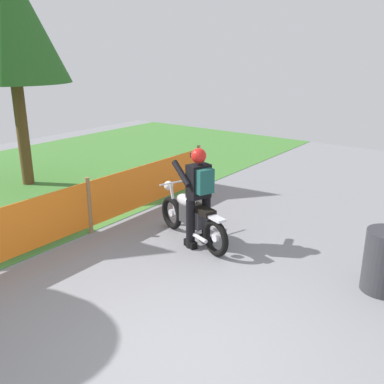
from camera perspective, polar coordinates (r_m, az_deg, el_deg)
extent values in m
cube|color=gray|center=(5.06, -1.72, -20.80)|extent=(24.00, 24.00, 0.02)
cylinder|color=olive|center=(7.98, -13.39, -1.74)|extent=(0.08, 0.08, 1.05)
cylinder|color=olive|center=(10.33, 0.87, 3.30)|extent=(0.08, 0.08, 1.05)
cube|color=orange|center=(7.10, -23.75, -5.19)|extent=(3.27, 0.02, 0.85)
cube|color=orange|center=(9.07, -5.35, 1.23)|extent=(3.27, 0.02, 0.85)
cylinder|color=brown|center=(11.29, -21.39, 7.00)|extent=(0.28, 0.28, 2.46)
cone|color=#286023|center=(11.15, -23.03, 20.40)|extent=(2.54, 2.54, 2.82)
torus|color=black|center=(8.03, -2.69, -2.75)|extent=(0.31, 0.62, 0.62)
cylinder|color=silver|center=(8.03, -2.69, -2.75)|extent=(0.10, 0.15, 0.14)
torus|color=black|center=(6.99, 3.10, -6.05)|extent=(0.31, 0.62, 0.62)
cylinder|color=silver|center=(6.99, 3.10, -6.05)|extent=(0.10, 0.15, 0.14)
cube|color=#38383D|center=(7.40, 0.21, -3.16)|extent=(0.41, 0.63, 0.31)
ellipsoid|color=#B7B7C1|center=(7.50, -0.74, -1.13)|extent=(0.39, 0.55, 0.21)
cube|color=black|center=(7.15, 1.30, -2.37)|extent=(0.38, 0.58, 0.10)
cube|color=silver|center=(6.86, 3.15, -3.46)|extent=(0.26, 0.38, 0.04)
cylinder|color=silver|center=(7.89, -2.50, -0.97)|extent=(0.13, 0.23, 0.55)
sphere|color=white|center=(7.95, -3.11, 0.85)|extent=(0.22, 0.22, 0.17)
cylinder|color=silver|center=(7.76, -2.39, 1.25)|extent=(0.56, 0.22, 0.03)
cylinder|color=silver|center=(7.20, 0.61, -5.83)|extent=(0.24, 0.52, 0.07)
cylinder|color=black|center=(7.22, -0.20, -4.16)|extent=(0.19, 0.19, 0.86)
cube|color=black|center=(7.37, -0.20, -6.83)|extent=(0.19, 0.28, 0.12)
cylinder|color=black|center=(7.39, 1.87, -3.64)|extent=(0.19, 0.19, 0.86)
cube|color=black|center=(7.54, 1.84, -6.25)|extent=(0.19, 0.28, 0.12)
cube|color=black|center=(7.07, 0.87, 1.44)|extent=(0.42, 0.35, 0.56)
cylinder|color=black|center=(7.06, -1.42, 2.46)|extent=(0.26, 0.49, 0.38)
cylinder|color=black|center=(7.30, 1.50, 2.98)|extent=(0.26, 0.49, 0.38)
sphere|color=red|center=(6.96, 0.89, 4.79)|extent=(0.32, 0.32, 0.25)
cube|color=black|center=(7.04, 0.43, 4.95)|extent=(0.18, 0.09, 0.08)
cube|color=#194C47|center=(6.92, 1.67, 1.42)|extent=(0.32, 0.24, 0.40)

